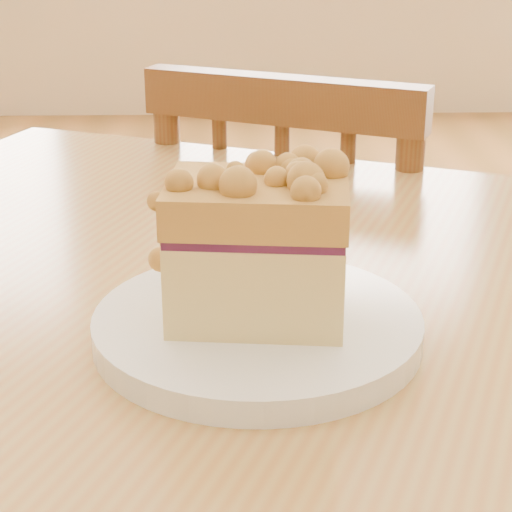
% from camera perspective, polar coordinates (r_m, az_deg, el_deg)
% --- Properties ---
extents(cafe_table_main, '(1.36, 1.16, 0.75)m').
position_cam_1_polar(cafe_table_main, '(0.73, 8.13, -10.77)').
color(cafe_table_main, '#AB8642').
rests_on(cafe_table_main, ground).
extents(cafe_chair_main, '(0.51, 0.51, 0.85)m').
position_cam_1_polar(cafe_chair_main, '(1.31, 3.71, -5.53)').
color(cafe_chair_main, brown).
rests_on(cafe_chair_main, ground).
extents(plate, '(0.23, 0.23, 0.02)m').
position_cam_1_polar(plate, '(0.62, 0.09, -4.64)').
color(plate, white).
rests_on(plate, cafe_table_main).
extents(cake_slice, '(0.13, 0.10, 0.11)m').
position_cam_1_polar(cake_slice, '(0.59, 0.05, 1.07)').
color(cake_slice, '#E9C883').
rests_on(cake_slice, plate).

